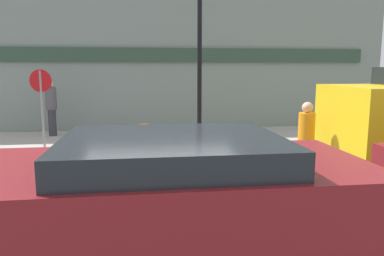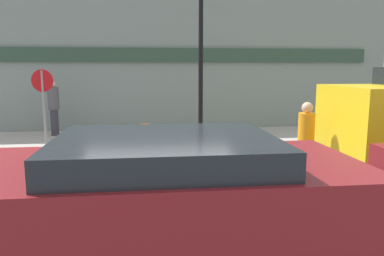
{
  "view_description": "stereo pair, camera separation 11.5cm",
  "coord_description": "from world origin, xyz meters",
  "px_view_note": "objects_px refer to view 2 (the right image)",
  "views": [
    {
      "loc": [
        -0.32,
        -5.49,
        2.33
      ],
      "look_at": [
        0.81,
        2.74,
        1.0
      ],
      "focal_mm": 35.0,
      "sensor_mm": 36.0,
      "label": 1
    },
    {
      "loc": [
        -0.2,
        -5.5,
        2.33
      ],
      "look_at": [
        0.81,
        2.74,
        1.0
      ],
      "focal_mm": 35.0,
      "sensor_mm": 36.0,
      "label": 2
    }
  ],
  "objects_px": {
    "person_pedestrian": "(54,107)",
    "stop_sign": "(43,97)",
    "streetlamp_post": "(201,0)",
    "parked_car_1": "(167,208)",
    "person_worker": "(306,140)"
  },
  "relations": [
    {
      "from": "streetlamp_post",
      "to": "person_pedestrian",
      "type": "xyz_separation_m",
      "value": [
        -4.61,
        2.04,
        -3.14
      ]
    },
    {
      "from": "stop_sign",
      "to": "person_worker",
      "type": "height_order",
      "value": "stop_sign"
    },
    {
      "from": "person_worker",
      "to": "person_pedestrian",
      "type": "bearing_deg",
      "value": -23.9
    },
    {
      "from": "person_worker",
      "to": "streetlamp_post",
      "type": "bearing_deg",
      "value": -47.92
    },
    {
      "from": "person_pedestrian",
      "to": "parked_car_1",
      "type": "bearing_deg",
      "value": 90.28
    },
    {
      "from": "stop_sign",
      "to": "person_pedestrian",
      "type": "distance_m",
      "value": 2.45
    },
    {
      "from": "streetlamp_post",
      "to": "stop_sign",
      "type": "xyz_separation_m",
      "value": [
        -4.3,
        -0.33,
        -2.63
      ]
    },
    {
      "from": "stop_sign",
      "to": "parked_car_1",
      "type": "height_order",
      "value": "stop_sign"
    },
    {
      "from": "person_worker",
      "to": "parked_car_1",
      "type": "relative_size",
      "value": 0.43
    },
    {
      "from": "parked_car_1",
      "to": "stop_sign",
      "type": "bearing_deg",
      "value": 113.14
    },
    {
      "from": "person_pedestrian",
      "to": "stop_sign",
      "type": "bearing_deg",
      "value": 78.37
    },
    {
      "from": "streetlamp_post",
      "to": "stop_sign",
      "type": "distance_m",
      "value": 5.05
    },
    {
      "from": "streetlamp_post",
      "to": "person_pedestrian",
      "type": "height_order",
      "value": "streetlamp_post"
    },
    {
      "from": "person_pedestrian",
      "to": "parked_car_1",
      "type": "xyz_separation_m",
      "value": [
        3.22,
        -9.2,
        -0.13
      ]
    },
    {
      "from": "person_worker",
      "to": "parked_car_1",
      "type": "distance_m",
      "value": 4.53
    }
  ]
}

